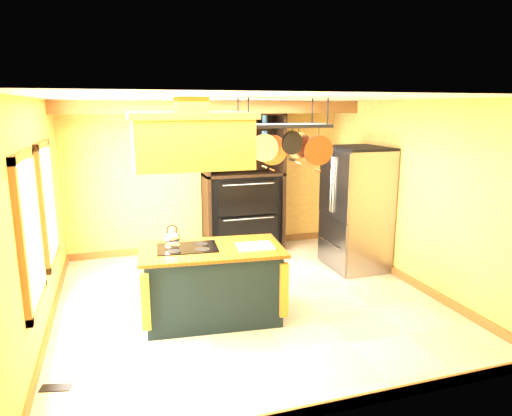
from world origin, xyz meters
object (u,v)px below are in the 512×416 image
range_hood (192,139)px  hutch (243,199)px  kitchen_island (212,283)px  refrigerator (356,211)px  pot_rack (283,136)px

range_hood → hutch: bearing=62.8°
kitchen_island → hutch: hutch is taller
refrigerator → hutch: hutch is taller
pot_rack → refrigerator: (1.71, 1.16, -1.30)m
kitchen_island → refrigerator: 2.91m
range_hood → pot_rack: same height
range_hood → pot_rack: 1.11m
range_hood → hutch: size_ratio=0.55×
range_hood → hutch: range_hood is taller
kitchen_island → pot_rack: size_ratio=1.51×
hutch → refrigerator: bearing=-44.3°
hutch → kitchen_island: bearing=-113.7°
refrigerator → kitchen_island: bearing=-156.3°
pot_rack → hutch: (0.23, 2.61, -1.29)m
hutch → range_hood: bearing=-117.2°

